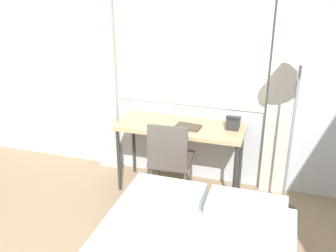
% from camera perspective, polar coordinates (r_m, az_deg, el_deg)
% --- Properties ---
extents(wall_back_with_window, '(5.54, 0.13, 2.70)m').
position_cam_1_polar(wall_back_with_window, '(4.07, 1.64, 10.05)').
color(wall_back_with_window, silver).
rests_on(wall_back_with_window, ground_plane).
extents(desk, '(1.28, 0.49, 0.74)m').
position_cam_1_polar(desk, '(3.95, 1.80, -0.77)').
color(desk, tan).
rests_on(desk, ground_plane).
extents(desk_chair, '(0.43, 0.43, 0.86)m').
position_cam_1_polar(desk_chair, '(3.83, 0.30, -4.49)').
color(desk_chair, '#59514C').
rests_on(desk_chair, ground_plane).
extents(standing_lamp, '(0.36, 0.36, 1.77)m').
position_cam_1_polar(standing_lamp, '(3.45, 18.80, 9.07)').
color(standing_lamp, '#4C4C51').
rests_on(standing_lamp, ground_plane).
extents(telephone, '(0.14, 0.14, 0.12)m').
position_cam_1_polar(telephone, '(3.89, 9.43, 0.43)').
color(telephone, '#2D2D2D').
rests_on(telephone, desk).
extents(book, '(0.26, 0.18, 0.02)m').
position_cam_1_polar(book, '(3.86, 2.92, -0.10)').
color(book, '#4C4238').
rests_on(book, desk).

